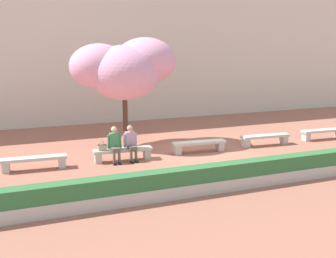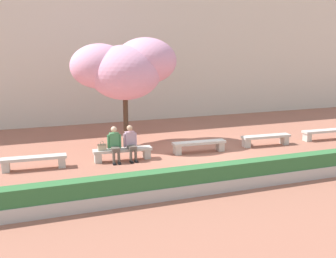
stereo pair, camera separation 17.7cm
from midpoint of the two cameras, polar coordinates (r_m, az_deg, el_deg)
ground_plane at (r=15.60m, az=4.85°, el=-3.41°), size 100.00×100.00×0.00m
building_facade at (r=23.76m, az=-4.75°, el=12.77°), size 29.01×4.00×8.91m
stone_bench_west_end at (r=14.12m, az=-18.53°, el=-4.35°), size 2.17×0.54×0.45m
stone_bench_near_west at (r=14.51m, az=-6.26°, el=-3.34°), size 2.17×0.54×0.45m
stone_bench_center at (r=15.52m, az=4.87°, el=-2.29°), size 2.17×0.54×0.45m
stone_bench_near_east at (r=17.04m, az=14.31°, el=-1.33°), size 2.17×0.54×0.45m
stone_bench_east_end at (r=18.94m, az=22.03°, el=-0.51°), size 2.17×0.54×0.45m
person_seated_left at (r=14.30m, az=-7.41°, el=-2.01°), size 0.51×0.70×1.29m
person_seated_right at (r=14.44m, az=-5.09°, el=-1.82°), size 0.51×0.69×1.29m
handbag at (r=14.31m, az=-9.20°, el=-2.55°), size 0.30×0.15×0.34m
cherry_tree_main at (r=16.38m, az=-5.84°, el=8.85°), size 4.39×3.03×4.47m
planter_hedge_foreground at (r=12.18m, az=12.88°, el=-6.27°), size 16.87×0.50×0.80m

